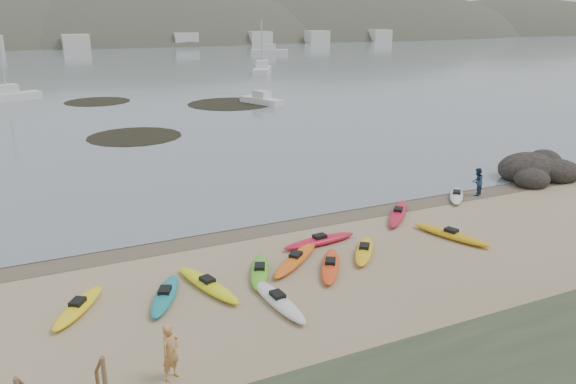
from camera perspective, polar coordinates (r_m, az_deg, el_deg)
ground at (r=27.57m, az=-0.00°, el=-2.97°), size 600.00×600.00×0.00m
wet_sand at (r=27.31m, az=0.27°, el=-3.16°), size 60.00×60.00×0.00m
water at (r=323.67m, az=-24.00°, el=14.62°), size 1200.00×1200.00×0.00m
kayaks at (r=23.48m, az=2.85°, el=-6.38°), size 22.50×9.76×0.34m
person_west at (r=16.41m, az=-11.85°, el=-15.62°), size 0.74×0.68×1.69m
person_east at (r=32.88m, az=18.67°, el=0.98°), size 0.97×0.92×1.58m
rock_cluster at (r=37.89m, az=23.95°, el=1.69°), size 5.46×4.05×1.94m
kelp_mats at (r=59.91m, az=-11.90°, el=8.07°), size 21.57×28.33×0.04m
moored_boats at (r=102.85m, az=-19.43°, el=11.72°), size 99.71×77.80×1.39m
far_hills at (r=224.53m, az=-12.23°, el=10.85°), size 550.00×135.00×80.00m
far_town at (r=169.36m, az=-19.99°, el=14.16°), size 199.00×5.00×4.00m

